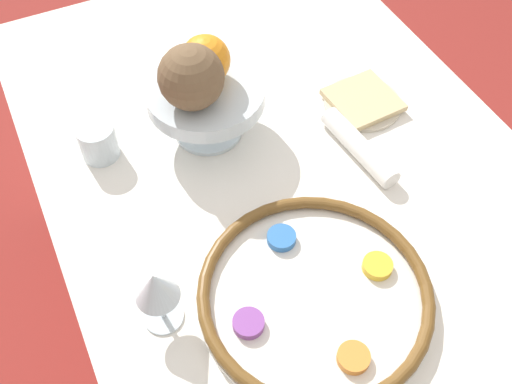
# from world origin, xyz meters

# --- Properties ---
(ground_plane) EXTENTS (8.00, 8.00, 0.00)m
(ground_plane) POSITION_xyz_m (0.00, 0.00, 0.00)
(ground_plane) COLOR maroon
(dining_table) EXTENTS (1.28, 0.85, 0.70)m
(dining_table) POSITION_xyz_m (0.00, 0.00, 0.35)
(dining_table) COLOR white
(dining_table) RESTS_ON ground_plane
(seder_plate) EXTENTS (0.36, 0.36, 0.03)m
(seder_plate) POSITION_xyz_m (-0.25, 0.09, 0.72)
(seder_plate) COLOR silver
(seder_plate) RESTS_ON dining_table
(wine_glass) EXTENTS (0.06, 0.06, 0.12)m
(wine_glass) POSITION_xyz_m (-0.18, 0.31, 0.79)
(wine_glass) COLOR silver
(wine_glass) RESTS_ON dining_table
(fruit_stand) EXTENTS (0.21, 0.21, 0.11)m
(fruit_stand) POSITION_xyz_m (0.14, 0.10, 0.79)
(fruit_stand) COLOR silver
(fruit_stand) RESTS_ON dining_table
(orange_fruit) EXTENTS (0.09, 0.09, 0.09)m
(orange_fruit) POSITION_xyz_m (0.16, 0.08, 0.86)
(orange_fruit) COLOR orange
(orange_fruit) RESTS_ON fruit_stand
(coconut) EXTENTS (0.11, 0.11, 0.11)m
(coconut) POSITION_xyz_m (0.12, 0.13, 0.87)
(coconut) COLOR brown
(coconut) RESTS_ON fruit_stand
(bread_plate) EXTENTS (0.15, 0.15, 0.02)m
(bread_plate) POSITION_xyz_m (0.08, -0.20, 0.71)
(bread_plate) COLOR beige
(bread_plate) RESTS_ON dining_table
(napkin_roll) EXTENTS (0.19, 0.06, 0.04)m
(napkin_roll) POSITION_xyz_m (-0.03, -0.13, 0.72)
(napkin_roll) COLOR white
(napkin_roll) RESTS_ON dining_table
(cup_mid) EXTENTS (0.07, 0.07, 0.07)m
(cup_mid) POSITION_xyz_m (0.17, 0.29, 0.74)
(cup_mid) COLOR silver
(cup_mid) RESTS_ON dining_table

